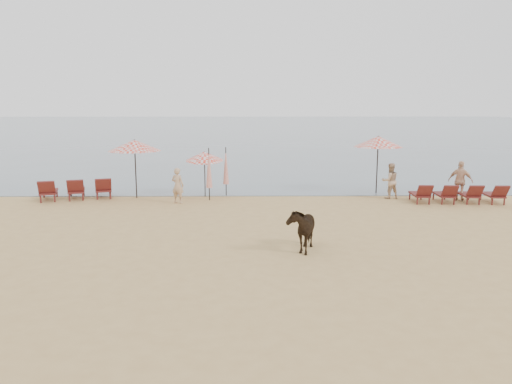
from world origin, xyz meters
TOP-DOWN VIEW (x-y plane):
  - ground at (0.00, 0.00)m, footprint 120.00×120.00m
  - sea at (0.00, 80.00)m, footprint 160.00×140.00m
  - lounger_cluster_left at (-8.15, 9.36)m, footprint 3.47×2.63m
  - lounger_cluster_right at (8.88, 8.28)m, footprint 3.89×1.79m
  - umbrella_open_left_a at (-5.50, 9.72)m, footprint 2.38×2.38m
  - umbrella_open_left_b at (-2.34, 9.99)m, footprint 1.73×1.76m
  - umbrella_open_right at (5.90, 10.68)m, footprint 2.30×2.30m
  - umbrella_closed_left at (-2.06, 9.08)m, footprint 0.29×0.29m
  - umbrella_closed_right at (-1.36, 10.20)m, footprint 0.28×0.28m
  - cow at (1.31, 1.28)m, footprint 1.05×1.71m
  - beachgoer_left at (-3.39, 8.41)m, footprint 0.67×0.57m
  - beachgoer_right_a at (6.20, 9.41)m, footprint 0.89×0.75m
  - beachgoer_right_b at (9.20, 8.84)m, footprint 1.12×0.96m

SIDE VIEW (x-z plane):
  - ground at x=0.00m, z-range 0.00..0.00m
  - sea at x=0.00m, z-range -0.03..0.03m
  - lounger_cluster_right at x=8.88m, z-range 0.12..0.73m
  - lounger_cluster_left at x=-8.15m, z-range 0.13..0.81m
  - cow at x=1.31m, z-range 0.00..1.35m
  - beachgoer_left at x=-3.39m, z-range 0.00..1.57m
  - beachgoer_right_a at x=6.20m, z-range 0.00..1.64m
  - beachgoer_right_b at x=9.20m, z-range 0.00..1.80m
  - umbrella_closed_right at x=-1.36m, z-range 0.27..2.57m
  - umbrella_closed_left at x=-2.06m, z-range 0.27..2.64m
  - umbrella_open_left_b at x=-2.34m, z-range 0.80..3.01m
  - umbrella_open_left_a at x=-5.50m, z-range 1.08..3.78m
  - umbrella_open_right at x=5.90m, z-range 1.12..3.92m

